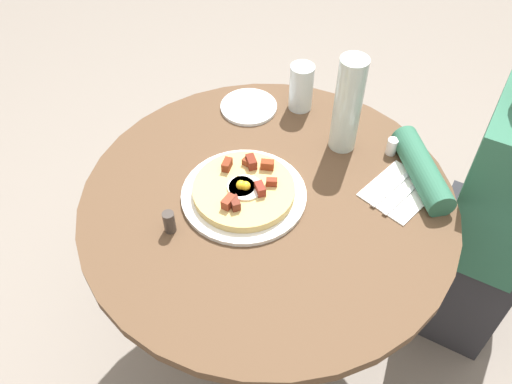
{
  "coord_description": "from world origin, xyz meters",
  "views": [
    {
      "loc": [
        -0.78,
        -0.4,
        1.74
      ],
      "look_at": [
        -0.01,
        0.03,
        0.75
      ],
      "focal_mm": 37.85,
      "sensor_mm": 36.0,
      "label": 1
    }
  ],
  "objects_px": {
    "person_seated": "(491,219)",
    "breakfast_pizza": "(244,189)",
    "pizza_plate": "(244,195)",
    "bread_plate": "(249,107)",
    "dining_table": "(267,240)",
    "knife": "(406,194)",
    "fork": "(394,187)",
    "salt_shaker": "(392,146)",
    "water_bottle": "(348,105)",
    "pepper_shaker": "(169,222)",
    "water_glass": "(301,87)"
  },
  "relations": [
    {
      "from": "breakfast_pizza",
      "to": "water_bottle",
      "type": "bearing_deg",
      "value": -25.2
    },
    {
      "from": "person_seated",
      "to": "salt_shaker",
      "type": "distance_m",
      "value": 0.42
    },
    {
      "from": "pizza_plate",
      "to": "bread_plate",
      "type": "relative_size",
      "value": 1.9
    },
    {
      "from": "breakfast_pizza",
      "to": "person_seated",
      "type": "bearing_deg",
      "value": -51.97
    },
    {
      "from": "person_seated",
      "to": "salt_shaker",
      "type": "relative_size",
      "value": 24.14
    },
    {
      "from": "breakfast_pizza",
      "to": "salt_shaker",
      "type": "xyz_separation_m",
      "value": [
        0.32,
        -0.26,
        -0.0
      ]
    },
    {
      "from": "bread_plate",
      "to": "pepper_shaker",
      "type": "relative_size",
      "value": 2.76
    },
    {
      "from": "water_bottle",
      "to": "breakfast_pizza",
      "type": "bearing_deg",
      "value": 154.8
    },
    {
      "from": "dining_table",
      "to": "pepper_shaker",
      "type": "relative_size",
      "value": 15.75
    },
    {
      "from": "pizza_plate",
      "to": "knife",
      "type": "bearing_deg",
      "value": -60.56
    },
    {
      "from": "person_seated",
      "to": "salt_shaker",
      "type": "height_order",
      "value": "person_seated"
    },
    {
      "from": "dining_table",
      "to": "bread_plate",
      "type": "height_order",
      "value": "bread_plate"
    },
    {
      "from": "dining_table",
      "to": "salt_shaker",
      "type": "bearing_deg",
      "value": -34.57
    },
    {
      "from": "dining_table",
      "to": "pepper_shaker",
      "type": "distance_m",
      "value": 0.32
    },
    {
      "from": "fork",
      "to": "salt_shaker",
      "type": "relative_size",
      "value": 3.83
    },
    {
      "from": "pizza_plate",
      "to": "water_bottle",
      "type": "height_order",
      "value": "water_bottle"
    },
    {
      "from": "water_bottle",
      "to": "salt_shaker",
      "type": "bearing_deg",
      "value": -75.09
    },
    {
      "from": "bread_plate",
      "to": "water_glass",
      "type": "relative_size",
      "value": 1.17
    },
    {
      "from": "breakfast_pizza",
      "to": "fork",
      "type": "xyz_separation_m",
      "value": [
        0.21,
        -0.31,
        -0.02
      ]
    },
    {
      "from": "fork",
      "to": "knife",
      "type": "bearing_deg",
      "value": 90.0
    },
    {
      "from": "fork",
      "to": "water_bottle",
      "type": "height_order",
      "value": "water_bottle"
    },
    {
      "from": "person_seated",
      "to": "bread_plate",
      "type": "distance_m",
      "value": 0.78
    },
    {
      "from": "dining_table",
      "to": "salt_shaker",
      "type": "relative_size",
      "value": 19.89
    },
    {
      "from": "dining_table",
      "to": "salt_shaker",
      "type": "xyz_separation_m",
      "value": [
        0.3,
        -0.21,
        0.2
      ]
    },
    {
      "from": "person_seated",
      "to": "pepper_shaker",
      "type": "height_order",
      "value": "person_seated"
    },
    {
      "from": "pizza_plate",
      "to": "fork",
      "type": "distance_m",
      "value": 0.38
    },
    {
      "from": "breakfast_pizza",
      "to": "knife",
      "type": "height_order",
      "value": "breakfast_pizza"
    },
    {
      "from": "person_seated",
      "to": "water_glass",
      "type": "xyz_separation_m",
      "value": [
        -0.07,
        0.61,
        0.3
      ]
    },
    {
      "from": "breakfast_pizza",
      "to": "dining_table",
      "type": "bearing_deg",
      "value": -68.03
    },
    {
      "from": "breakfast_pizza",
      "to": "water_bottle",
      "type": "height_order",
      "value": "water_bottle"
    },
    {
      "from": "fork",
      "to": "knife",
      "type": "distance_m",
      "value": 0.04
    },
    {
      "from": "breakfast_pizza",
      "to": "fork",
      "type": "relative_size",
      "value": 1.4
    },
    {
      "from": "knife",
      "to": "salt_shaker",
      "type": "relative_size",
      "value": 3.83
    },
    {
      "from": "water_glass",
      "to": "pepper_shaker",
      "type": "distance_m",
      "value": 0.56
    },
    {
      "from": "fork",
      "to": "pepper_shaker",
      "type": "height_order",
      "value": "pepper_shaker"
    },
    {
      "from": "fork",
      "to": "pizza_plate",
      "type": "bearing_deg",
      "value": -41.02
    },
    {
      "from": "person_seated",
      "to": "breakfast_pizza",
      "type": "xyz_separation_m",
      "value": [
        -0.45,
        0.57,
        0.25
      ]
    },
    {
      "from": "pizza_plate",
      "to": "salt_shaker",
      "type": "distance_m",
      "value": 0.42
    },
    {
      "from": "breakfast_pizza",
      "to": "pepper_shaker",
      "type": "distance_m",
      "value": 0.2
    },
    {
      "from": "person_seated",
      "to": "pizza_plate",
      "type": "bearing_deg",
      "value": 128.1
    },
    {
      "from": "bread_plate",
      "to": "knife",
      "type": "relative_size",
      "value": 0.91
    },
    {
      "from": "dining_table",
      "to": "knife",
      "type": "relative_size",
      "value": 5.19
    },
    {
      "from": "person_seated",
      "to": "bread_plate",
      "type": "relative_size",
      "value": 6.93
    },
    {
      "from": "person_seated",
      "to": "salt_shaker",
      "type": "xyz_separation_m",
      "value": [
        -0.12,
        0.31,
        0.25
      ]
    },
    {
      "from": "knife",
      "to": "pepper_shaker",
      "type": "xyz_separation_m",
      "value": [
        -0.37,
        0.45,
        0.02
      ]
    },
    {
      "from": "bread_plate",
      "to": "water_bottle",
      "type": "relative_size",
      "value": 0.6
    },
    {
      "from": "person_seated",
      "to": "fork",
      "type": "distance_m",
      "value": 0.42
    },
    {
      "from": "water_glass",
      "to": "water_bottle",
      "type": "bearing_deg",
      "value": -117.72
    },
    {
      "from": "pizza_plate",
      "to": "breakfast_pizza",
      "type": "relative_size",
      "value": 1.23
    },
    {
      "from": "fork",
      "to": "water_bottle",
      "type": "xyz_separation_m",
      "value": [
        0.09,
        0.18,
        0.13
      ]
    }
  ]
}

